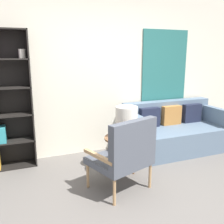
{
  "coord_description": "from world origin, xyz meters",
  "views": [
    {
      "loc": [
        -1.18,
        -1.96,
        1.66
      ],
      "look_at": [
        0.02,
        1.08,
        0.9
      ],
      "focal_mm": 40.0,
      "sensor_mm": 36.0,
      "label": 1
    }
  ],
  "objects_px": {
    "couch": "(175,131)",
    "table_lamp": "(127,118)",
    "armchair": "(126,152)",
    "side_table": "(123,141)"
  },
  "relations": [
    {
      "from": "table_lamp",
      "to": "armchair",
      "type": "bearing_deg",
      "value": -115.21
    },
    {
      "from": "armchair",
      "to": "side_table",
      "type": "xyz_separation_m",
      "value": [
        0.16,
        0.45,
        -0.03
      ]
    },
    {
      "from": "couch",
      "to": "table_lamp",
      "type": "height_order",
      "value": "table_lamp"
    },
    {
      "from": "side_table",
      "to": "table_lamp",
      "type": "relative_size",
      "value": 1.28
    },
    {
      "from": "armchair",
      "to": "side_table",
      "type": "height_order",
      "value": "armchair"
    },
    {
      "from": "couch",
      "to": "side_table",
      "type": "relative_size",
      "value": 3.2
    },
    {
      "from": "side_table",
      "to": "couch",
      "type": "bearing_deg",
      "value": 23.38
    },
    {
      "from": "armchair",
      "to": "couch",
      "type": "relative_size",
      "value": 0.54
    },
    {
      "from": "armchair",
      "to": "table_lamp",
      "type": "relative_size",
      "value": 2.19
    },
    {
      "from": "couch",
      "to": "table_lamp",
      "type": "bearing_deg",
      "value": -156.31
    }
  ]
}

